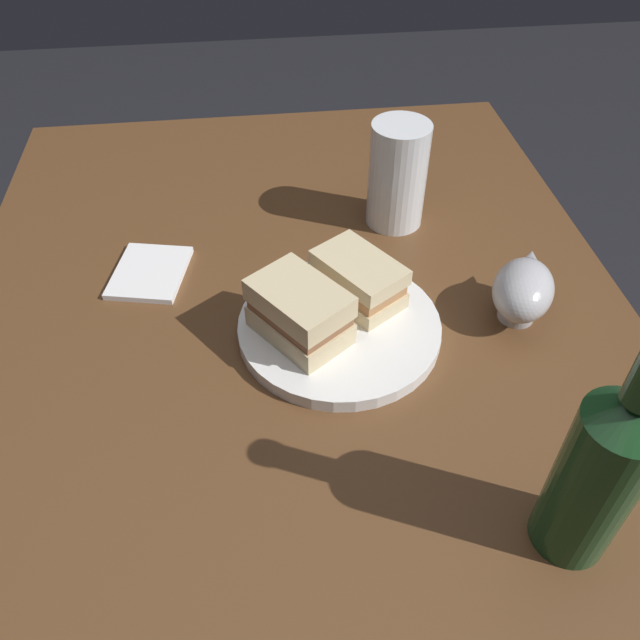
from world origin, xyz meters
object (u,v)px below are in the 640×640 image
Objects in this scene: sandwich_half_left at (359,279)px; pint_glass at (397,180)px; napkin at (150,272)px; gravy_boat at (523,289)px; plate at (339,328)px; sandwich_half_right at (296,311)px; cider_bottle at (601,471)px.

sandwich_half_left is 0.85× the size of pint_glass.
gravy_boat is at bearing 73.25° from napkin.
plate is 0.06m from sandwich_half_left.
sandwich_half_right is 0.28m from pint_glass.
sandwich_half_left reaches higher than napkin.
plate is 0.92× the size of cider_bottle.
napkin is at bearing -136.45° from cider_bottle.
gravy_boat is at bearing 92.47° from sandwich_half_right.
sandwich_half_left is 0.36m from cider_bottle.
sandwich_half_left is at bearing -25.15° from pint_glass.
cider_bottle reaches higher than sandwich_half_right.
napkin is (-0.15, -0.18, -0.05)m from sandwich_half_right.
sandwich_half_left is 0.20m from pint_glass.
gravy_boat reaches higher than plate.
plate is at bearing -89.53° from gravy_boat.
sandwich_half_left is 1.16× the size of napkin.
gravy_boat reaches higher than sandwich_half_left.
napkin is (-0.09, -0.26, -0.04)m from sandwich_half_left.
cider_bottle is at bearing 43.55° from napkin.
pint_glass is (-0.18, 0.08, 0.02)m from sandwich_half_left.
sandwich_half_right is at bearing -79.05° from plate.
sandwich_half_left is 0.97× the size of sandwich_half_right.
gravy_boat is 1.12× the size of napkin.
napkin is (-0.14, -0.23, -0.00)m from plate.
pint_glass reaches higher than gravy_boat.
plate is at bearing -33.96° from sandwich_half_left.
sandwich_half_right is 0.27m from gravy_boat.
sandwich_half_right is 0.24m from napkin.
sandwich_half_left is at bearing 123.50° from sandwich_half_right.
sandwich_half_right is at bearing -35.37° from pint_glass.
gravy_boat is 0.47m from napkin.
sandwich_half_left is at bearing -102.25° from gravy_boat.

